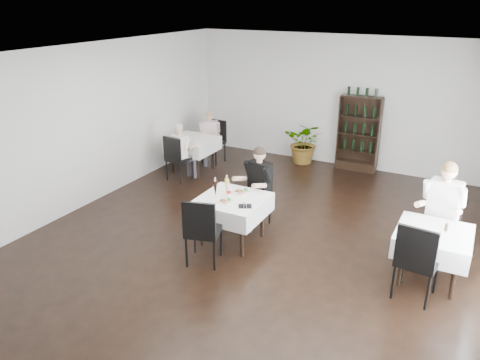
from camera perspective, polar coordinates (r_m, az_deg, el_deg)
name	(u,v)px	position (r m, az deg, el deg)	size (l,w,h in m)	color
room_shell	(249,158)	(7.07, 1.16, 2.76)	(9.00, 9.00, 9.00)	black
wine_shelf	(359,134)	(10.97, 14.26, 5.41)	(0.90, 0.28, 1.75)	black
main_table	(232,206)	(7.52, -0.93, -3.24)	(1.03, 1.03, 0.77)	black
left_table	(193,145)	(10.69, -5.79, 4.30)	(0.98, 0.98, 0.77)	black
right_table	(433,241)	(7.04, 22.47, -6.89)	(0.98, 0.98, 0.77)	black
potted_tree	(305,142)	(11.29, 7.94, 4.56)	(0.92, 0.80, 1.03)	#24581E
main_chair_far	(257,195)	(8.11, 2.12, -1.80)	(0.47, 0.48, 0.99)	black
main_chair_near	(202,228)	(6.90, -4.68, -5.83)	(0.61, 0.61, 1.07)	black
left_chair_far	(215,138)	(11.29, -3.04, 5.09)	(0.49, 0.49, 1.01)	black
left_chair_near	(177,156)	(10.12, -7.74, 2.95)	(0.51, 0.52, 1.01)	black
right_chair_far	(441,223)	(7.73, 23.31, -4.78)	(0.56, 0.57, 1.02)	black
right_chair_near	(417,257)	(6.52, 20.74, -8.82)	(0.56, 0.57, 1.11)	black
diner_main	(256,181)	(7.98, 2.02, -0.13)	(0.60, 0.64, 1.43)	#43424B
diner_left_far	(210,134)	(11.12, -3.69, 5.67)	(0.57, 0.60, 1.27)	#43424B
diner_left_near	(182,147)	(10.12, -7.11, 3.96)	(0.54, 0.57, 1.28)	#43424B
diner_right_far	(442,206)	(7.44, 23.39, -2.91)	(0.64, 0.67, 1.59)	#43424B
plate_far	(242,192)	(7.65, 0.21, -1.44)	(0.31, 0.31, 0.08)	white
plate_near	(225,201)	(7.31, -1.79, -2.59)	(0.26, 0.26, 0.07)	white
pilsner_dark	(215,189)	(7.48, -3.03, -1.06)	(0.08, 0.08, 0.33)	black
pilsner_lager	(227,186)	(7.55, -1.62, -0.80)	(0.08, 0.08, 0.33)	gold
coke_bottle	(229,191)	(7.47, -1.37, -1.31)	(0.07, 0.07, 0.26)	silver
napkin_cutlery	(245,206)	(7.17, 0.62, -3.18)	(0.25, 0.24, 0.02)	black
pepper_mill	(446,227)	(7.02, 23.85, -5.29)	(0.04, 0.04, 0.11)	black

